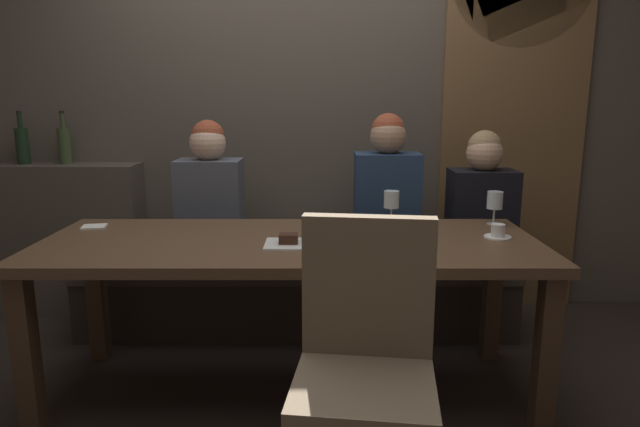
{
  "coord_description": "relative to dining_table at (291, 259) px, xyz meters",
  "views": [
    {
      "loc": [
        0.13,
        -2.37,
        1.36
      ],
      "look_at": [
        0.13,
        0.09,
        0.84
      ],
      "focal_mm": 31.0,
      "sensor_mm": 36.0,
      "label": 1
    }
  ],
  "objects": [
    {
      "name": "ground",
      "position": [
        0.0,
        0.0,
        -0.65
      ],
      "size": [
        9.0,
        9.0,
        0.0
      ],
      "primitive_type": "plane",
      "color": "black"
    },
    {
      "name": "back_wall_tiled",
      "position": [
        0.0,
        1.22,
        0.85
      ],
      "size": [
        6.0,
        0.12,
        3.0
      ],
      "primitive_type": "cube",
      "color": "brown",
      "rests_on": "ground"
    },
    {
      "name": "arched_door",
      "position": [
        1.35,
        1.15,
        0.71
      ],
      "size": [
        0.9,
        0.05,
        2.55
      ],
      "color": "brown",
      "rests_on": "ground"
    },
    {
      "name": "back_counter",
      "position": [
        -1.55,
        1.04,
        -0.18
      ],
      "size": [
        1.1,
        0.28,
        0.95
      ],
      "primitive_type": "cube",
      "color": "#494138",
      "rests_on": "ground"
    },
    {
      "name": "dining_table",
      "position": [
        0.0,
        0.0,
        0.0
      ],
      "size": [
        2.2,
        0.84,
        0.74
      ],
      "color": "#493422",
      "rests_on": "ground"
    },
    {
      "name": "banquette_bench",
      "position": [
        0.0,
        0.7,
        -0.42
      ],
      "size": [
        2.5,
        0.44,
        0.45
      ],
      "color": "#312A23",
      "rests_on": "ground"
    },
    {
      "name": "chair_near_side",
      "position": [
        0.28,
        -0.72,
        -0.09
      ],
      "size": [
        0.49,
        0.49,
        0.98
      ],
      "color": "brown",
      "rests_on": "ground"
    },
    {
      "name": "diner_redhead",
      "position": [
        -0.49,
        0.69,
        0.17
      ],
      "size": [
        0.36,
        0.24,
        0.79
      ],
      "color": "#4C515B",
      "rests_on": "banquette_bench"
    },
    {
      "name": "diner_bearded",
      "position": [
        0.51,
        0.69,
        0.19
      ],
      "size": [
        0.36,
        0.24,
        0.82
      ],
      "color": "navy",
      "rests_on": "banquette_bench"
    },
    {
      "name": "diner_far_end",
      "position": [
        1.04,
        0.67,
        0.14
      ],
      "size": [
        0.36,
        0.24,
        0.73
      ],
      "color": "black",
      "rests_on": "banquette_bench"
    },
    {
      "name": "wine_bottle_dark_red",
      "position": [
        -1.71,
        1.05,
        0.42
      ],
      "size": [
        0.08,
        0.08,
        0.33
      ],
      "color": "black",
      "rests_on": "back_counter"
    },
    {
      "name": "wine_bottle_pale_label",
      "position": [
        -1.45,
        1.06,
        0.42
      ],
      "size": [
        0.08,
        0.08,
        0.33
      ],
      "color": "#384728",
      "rests_on": "back_counter"
    },
    {
      "name": "wine_glass_far_left",
      "position": [
        1.0,
        0.3,
        0.2
      ],
      "size": [
        0.08,
        0.08,
        0.16
      ],
      "color": "silver",
      "rests_on": "dining_table"
    },
    {
      "name": "wine_glass_center_back",
      "position": [
        0.49,
        0.32,
        0.2
      ],
      "size": [
        0.08,
        0.08,
        0.16
      ],
      "color": "silver",
      "rests_on": "dining_table"
    },
    {
      "name": "wine_glass_end_right",
      "position": [
        0.24,
        -0.32,
        0.2
      ],
      "size": [
        0.08,
        0.08,
        0.16
      ],
      "color": "silver",
      "rests_on": "dining_table"
    },
    {
      "name": "espresso_cup",
      "position": [
        0.93,
        0.03,
        0.11
      ],
      "size": [
        0.12,
        0.12,
        0.06
      ],
      "color": "white",
      "rests_on": "dining_table"
    },
    {
      "name": "dessert_plate",
      "position": [
        -0.0,
        -0.1,
        0.1
      ],
      "size": [
        0.19,
        0.19,
        0.05
      ],
      "color": "white",
      "rests_on": "dining_table"
    },
    {
      "name": "folded_napkin",
      "position": [
        -0.96,
        0.23,
        0.09
      ],
      "size": [
        0.13,
        0.12,
        0.01
      ],
      "primitive_type": "cube",
      "rotation": [
        0.0,
        0.0,
        0.19
      ],
      "color": "silver",
      "rests_on": "dining_table"
    }
  ]
}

